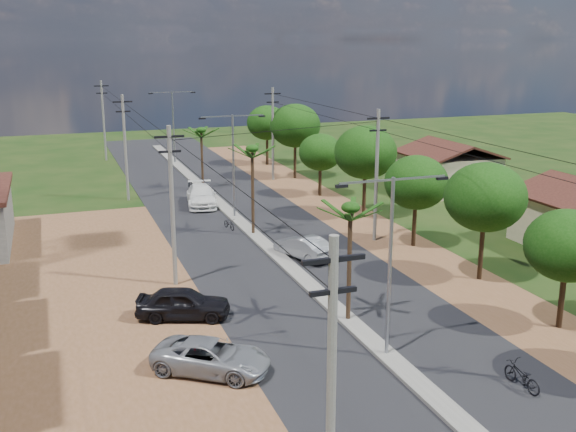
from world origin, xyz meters
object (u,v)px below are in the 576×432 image
at_px(car_white_far, 201,196).
at_px(car_parked_dark, 183,304).
at_px(roadside_sign, 196,355).
at_px(car_silver_mid, 304,248).
at_px(car_parked_silver, 212,357).
at_px(moto_rider_east, 522,377).

height_order(car_white_far, car_parked_dark, car_white_far).
bearing_deg(car_white_far, car_parked_dark, -95.45).
bearing_deg(car_parked_dark, roadside_sign, -165.95).
height_order(car_silver_mid, car_parked_silver, car_silver_mid).
relative_size(car_parked_silver, moto_rider_east, 2.50).
relative_size(car_silver_mid, roadside_sign, 3.55).
bearing_deg(car_parked_silver, car_silver_mid, -0.17).
relative_size(car_silver_mid, car_parked_dark, 0.95).
distance_m(car_silver_mid, car_parked_dark, 11.29).
relative_size(car_silver_mid, moto_rider_east, 2.22).
xyz_separation_m(moto_rider_east, roadside_sign, (-11.73, 6.27, -0.00)).
bearing_deg(car_parked_silver, roadside_sign, 66.32).
relative_size(car_parked_dark, moto_rider_east, 2.34).
distance_m(car_white_far, car_parked_silver, 29.30).
xyz_separation_m(car_parked_dark, roadside_sign, (-0.50, -5.14, -0.27)).
bearing_deg(moto_rider_east, roadside_sign, -31.96).
bearing_deg(car_parked_dark, moto_rider_east, -115.84).
bearing_deg(roadside_sign, car_white_far, 89.79).
xyz_separation_m(car_silver_mid, car_white_far, (-3.00, 15.90, 0.10)).
xyz_separation_m(car_white_far, car_parked_silver, (-6.00, -28.68, -0.14)).
xyz_separation_m(car_silver_mid, car_parked_silver, (-9.00, -12.78, -0.04)).
bearing_deg(car_white_far, moto_rider_east, -71.95).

